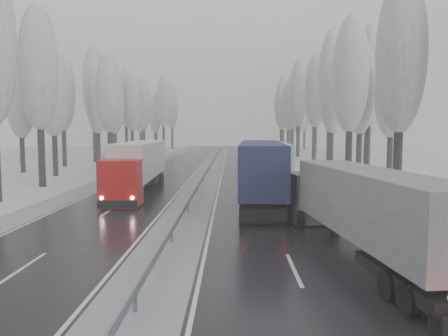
{
  "coord_description": "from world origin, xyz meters",
  "views": [
    {
      "loc": [
        2.82,
        -16.4,
        5.36
      ],
      "look_at": [
        2.24,
        20.0,
        2.2
      ],
      "focal_mm": 35.0,
      "sensor_mm": 36.0,
      "label": 1
    }
  ],
  "objects_px": {
    "truck_grey_tarp": "(359,205)",
    "truck_red_white": "(138,164)",
    "truck_blue_box": "(261,168)",
    "truck_cream_box": "(274,159)",
    "box_truck_distant": "(248,146)",
    "truck_red_red": "(137,157)"
  },
  "relations": [
    {
      "from": "truck_grey_tarp",
      "to": "truck_blue_box",
      "type": "bearing_deg",
      "value": 97.1
    },
    {
      "from": "truck_grey_tarp",
      "to": "truck_blue_box",
      "type": "xyz_separation_m",
      "value": [
        -3.22,
        13.0,
        0.43
      ]
    },
    {
      "from": "truck_red_white",
      "to": "truck_red_red",
      "type": "height_order",
      "value": "truck_red_white"
    },
    {
      "from": "truck_blue_box",
      "to": "truck_cream_box",
      "type": "xyz_separation_m",
      "value": [
        2.26,
        13.92,
        -0.27
      ]
    },
    {
      "from": "box_truck_distant",
      "to": "truck_blue_box",
      "type": "bearing_deg",
      "value": -94.38
    },
    {
      "from": "truck_grey_tarp",
      "to": "truck_red_white",
      "type": "relative_size",
      "value": 0.88
    },
    {
      "from": "truck_red_white",
      "to": "truck_red_red",
      "type": "distance_m",
      "value": 14.49
    },
    {
      "from": "truck_blue_box",
      "to": "truck_red_red",
      "type": "relative_size",
      "value": 1.16
    },
    {
      "from": "truck_grey_tarp",
      "to": "truck_cream_box",
      "type": "bearing_deg",
      "value": 85.23
    },
    {
      "from": "truck_grey_tarp",
      "to": "box_truck_distant",
      "type": "relative_size",
      "value": 1.87
    },
    {
      "from": "truck_red_red",
      "to": "truck_blue_box",
      "type": "bearing_deg",
      "value": -52.63
    },
    {
      "from": "truck_cream_box",
      "to": "box_truck_distant",
      "type": "distance_m",
      "value": 60.98
    },
    {
      "from": "truck_blue_box",
      "to": "truck_red_red",
      "type": "height_order",
      "value": "truck_blue_box"
    },
    {
      "from": "truck_grey_tarp",
      "to": "box_truck_distant",
      "type": "xyz_separation_m",
      "value": [
        -1.29,
        87.89,
        -0.72
      ]
    },
    {
      "from": "truck_grey_tarp",
      "to": "truck_red_white",
      "type": "distance_m",
      "value": 22.5
    },
    {
      "from": "truck_blue_box",
      "to": "truck_cream_box",
      "type": "distance_m",
      "value": 14.1
    },
    {
      "from": "truck_blue_box",
      "to": "truck_cream_box",
      "type": "relative_size",
      "value": 1.12
    },
    {
      "from": "truck_red_white",
      "to": "truck_red_red",
      "type": "relative_size",
      "value": 1.11
    },
    {
      "from": "truck_cream_box",
      "to": "truck_red_red",
      "type": "distance_m",
      "value": 16.36
    },
    {
      "from": "truck_blue_box",
      "to": "truck_red_white",
      "type": "distance_m",
      "value": 11.27
    },
    {
      "from": "box_truck_distant",
      "to": "truck_red_white",
      "type": "distance_m",
      "value": 70.7
    },
    {
      "from": "truck_cream_box",
      "to": "truck_red_red",
      "type": "bearing_deg",
      "value": 162.4
    }
  ]
}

